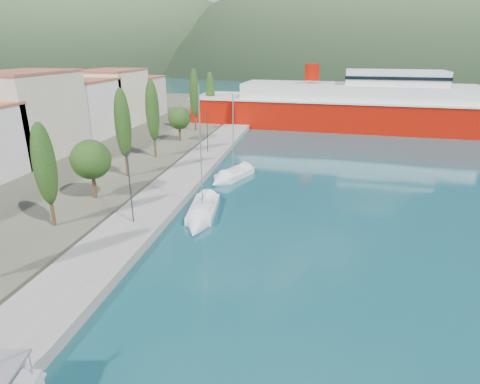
# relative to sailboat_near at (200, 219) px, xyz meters

# --- Properties ---
(ground) EXTENTS (1400.00, 1400.00, 0.00)m
(ground) POSITION_rel_sailboat_near_xyz_m (3.90, 104.95, -0.31)
(ground) COLOR #164B54
(quay) EXTENTS (5.00, 88.00, 0.80)m
(quay) POSITION_rel_sailboat_near_xyz_m (-5.10, 10.95, 0.09)
(quay) COLOR gray
(quay) RESTS_ON ground
(hills_near) EXTENTS (1010.00, 520.00, 115.00)m
(hills_near) POSITION_rel_sailboat_near_xyz_m (101.95, 357.45, 48.87)
(hills_near) COLOR #3D5534
(hills_near) RESTS_ON ground
(town_buildings) EXTENTS (9.20, 69.20, 11.30)m
(town_buildings) POSITION_rel_sailboat_near_xyz_m (-28.10, 21.86, 5.26)
(town_buildings) COLOR beige
(town_buildings) RESTS_ON land_strip
(tree_row) EXTENTS (3.85, 64.16, 10.80)m
(tree_row) POSITION_rel_sailboat_near_xyz_m (-11.41, 15.07, 5.57)
(tree_row) COLOR #47301E
(tree_row) RESTS_ON land_strip
(lamp_posts) EXTENTS (0.15, 46.46, 6.06)m
(lamp_posts) POSITION_rel_sailboat_near_xyz_m (-5.10, -1.44, 3.77)
(lamp_posts) COLOR #2D2D33
(lamp_posts) RESTS_ON quay
(sailboat_near) EXTENTS (3.33, 9.12, 12.83)m
(sailboat_near) POSITION_rel_sailboat_near_xyz_m (0.00, 0.00, 0.00)
(sailboat_near) COLOR silver
(sailboat_near) RESTS_ON ground
(sailboat_mid) EXTENTS (4.94, 7.74, 10.87)m
(sailboat_mid) POSITION_rel_sailboat_near_xyz_m (-0.12, 11.96, -0.00)
(sailboat_mid) COLOR silver
(sailboat_mid) RESTS_ON ground
(ferry) EXTENTS (63.87, 17.59, 12.53)m
(ferry) POSITION_rel_sailboat_near_xyz_m (17.57, 48.78, 3.50)
(ferry) COLOR #9F0F04
(ferry) RESTS_ON ground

